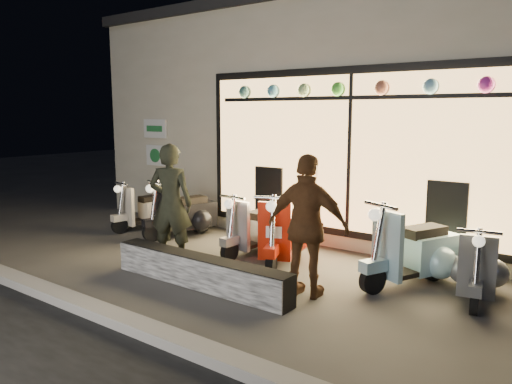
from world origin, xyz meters
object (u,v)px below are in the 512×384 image
scooter_silver (259,228)px  scooter_red (282,233)px  woman (308,227)px  graffiti_barrier (200,271)px  man (171,204)px

scooter_silver → scooter_red: 0.56m
scooter_red → scooter_silver: bearing=141.5°
scooter_silver → woman: bearing=-34.1°
scooter_red → woman: bearing=-67.7°
graffiti_barrier → woman: (1.25, 0.52, 0.66)m
woman → graffiti_barrier: bearing=13.5°
scooter_silver → woman: size_ratio=0.76×
man → woman: man is taller
scooter_silver → scooter_red: (0.54, -0.15, 0.04)m
graffiti_barrier → man: bearing=153.0°
graffiti_barrier → scooter_silver: (-0.36, 1.74, 0.18)m
scooter_red → man: 1.69m
scooter_red → man: size_ratio=0.81×
man → woman: 2.31m
scooter_silver → man: size_ratio=0.75×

